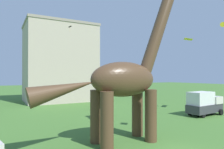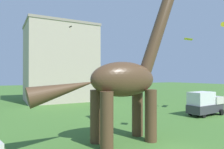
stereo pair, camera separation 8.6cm
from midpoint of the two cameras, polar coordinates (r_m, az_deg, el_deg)
name	(u,v)px [view 2 (the right image)]	position (r m, az deg, el deg)	size (l,w,h in m)	color
dinosaur_sculpture	(123,79)	(16.46, 3.25, -1.35)	(13.43, 2.84, 14.03)	#513823
parked_box_truck	(205,103)	(30.57, 24.64, -7.33)	(5.76, 2.59, 3.20)	#38383D
kite_far_left	(188,39)	(19.24, 20.77, 9.27)	(1.12, 1.13, 0.14)	yellow
kite_apex	(70,27)	(32.68, -11.53, 13.01)	(0.68, 0.78, 0.85)	black
background_building_block	(60,63)	(45.80, -14.27, 3.19)	(14.34, 11.66, 16.43)	#B7A893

